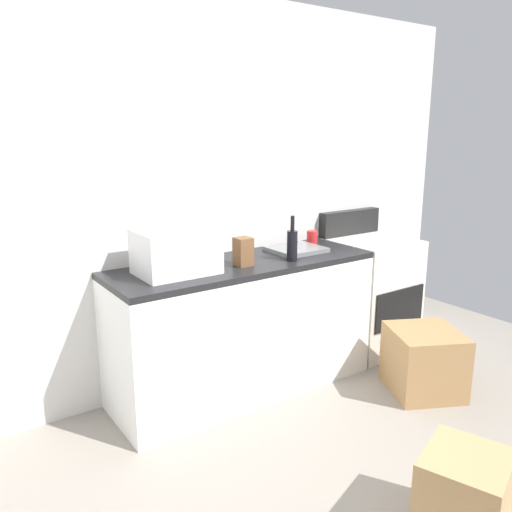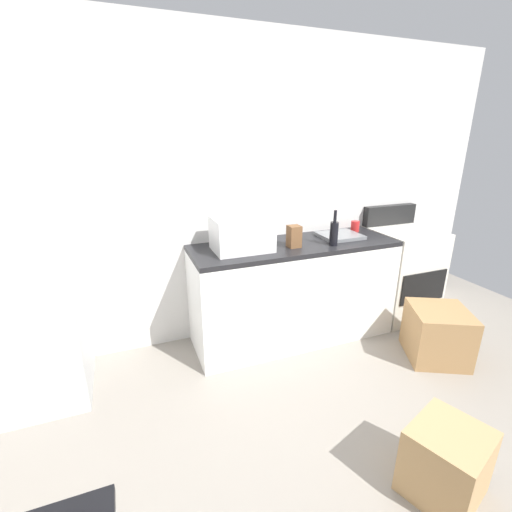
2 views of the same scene
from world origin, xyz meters
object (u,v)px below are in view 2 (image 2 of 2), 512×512
object	(u,v)px
cardboard_box_large	(446,462)
cardboard_box_medium	(437,334)
wine_bottle	(334,233)
knife_block	(294,236)
coffee_mug	(355,226)
stove_oven	(400,272)
microwave	(242,234)
refrigerator	(18,287)

from	to	relation	value
cardboard_box_large	cardboard_box_medium	world-z (taller)	cardboard_box_medium
wine_bottle	knife_block	xyz separation A→B (m)	(-0.33, 0.08, -0.02)
coffee_mug	cardboard_box_large	distance (m)	2.08
stove_oven	cardboard_box_medium	bearing A→B (deg)	-108.63
microwave	knife_block	world-z (taller)	microwave
stove_oven	cardboard_box_large	distance (m)	2.06
stove_oven	coffee_mug	bearing A→B (deg)	163.51
microwave	knife_block	xyz separation A→B (m)	(0.43, -0.08, -0.05)
wine_bottle	knife_block	world-z (taller)	wine_bottle
stove_oven	knife_block	world-z (taller)	stove_oven
refrigerator	knife_block	distance (m)	2.00
knife_block	cardboard_box_large	bearing A→B (deg)	-86.49
microwave	cardboard_box_medium	bearing A→B (deg)	-26.80
refrigerator	wine_bottle	distance (m)	2.33
coffee_mug	knife_block	xyz separation A→B (m)	(-0.78, -0.23, 0.04)
microwave	wine_bottle	bearing A→B (deg)	-11.68
wine_bottle	coffee_mug	bearing A→B (deg)	35.16
microwave	knife_block	distance (m)	0.44
cardboard_box_large	cardboard_box_medium	bearing A→B (deg)	44.81
stove_oven	cardboard_box_medium	size ratio (longest dim) A/B	2.38
coffee_mug	cardboard_box_medium	size ratio (longest dim) A/B	0.22
stove_oven	wine_bottle	size ratio (longest dim) A/B	3.67
wine_bottle	coffee_mug	world-z (taller)	wine_bottle
stove_oven	microwave	bearing A→B (deg)	-179.67
cardboard_box_medium	coffee_mug	bearing A→B (deg)	105.49
knife_block	microwave	bearing A→B (deg)	169.85
cardboard_box_medium	knife_block	bearing A→B (deg)	147.31
microwave	cardboard_box_large	size ratio (longest dim) A/B	1.19
coffee_mug	cardboard_box_medium	distance (m)	1.18
stove_oven	coffee_mug	distance (m)	0.71
refrigerator	wine_bottle	world-z (taller)	refrigerator
wine_bottle	microwave	bearing A→B (deg)	168.32
coffee_mug	cardboard_box_medium	world-z (taller)	coffee_mug
wine_bottle	knife_block	bearing A→B (deg)	166.37
wine_bottle	coffee_mug	xyz separation A→B (m)	(0.45, 0.31, -0.06)
knife_block	coffee_mug	bearing A→B (deg)	16.76
wine_bottle	stove_oven	bearing A→B (deg)	10.03
coffee_mug	cardboard_box_large	xyz separation A→B (m)	(-0.68, -1.81, -0.76)
refrigerator	stove_oven	world-z (taller)	refrigerator
stove_oven	wine_bottle	xyz separation A→B (m)	(-0.94, -0.17, 0.54)
refrigerator	cardboard_box_large	xyz separation A→B (m)	(2.09, -1.61, -0.65)
wine_bottle	coffee_mug	size ratio (longest dim) A/B	3.00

